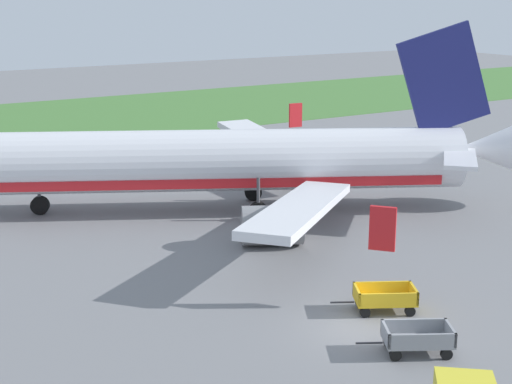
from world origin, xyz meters
TOP-DOWN VIEW (x-y plane):
  - ground_plane at (0.00, 0.00)m, footprint 220.00×220.00m
  - grass_strip at (0.00, 56.21)m, footprint 220.00×28.00m
  - airplane at (3.89, 17.29)m, footprint 35.02×28.93m
  - baggage_cart_nearest at (0.53, -2.70)m, footprint 3.47×2.43m
  - baggage_cart_second_in_row at (1.99, 0.84)m, footprint 3.48×2.41m

SIDE VIEW (x-z plane):
  - ground_plane at x=0.00m, z-range 0.00..0.00m
  - grass_strip at x=0.00m, z-range 0.00..0.06m
  - baggage_cart_nearest at x=0.53m, z-range 0.07..1.14m
  - baggage_cart_second_in_row at x=1.99m, z-range 0.07..1.14m
  - airplane at x=3.89m, z-range -2.62..8.72m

